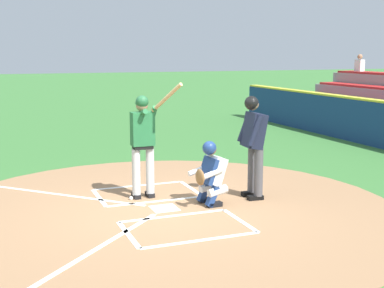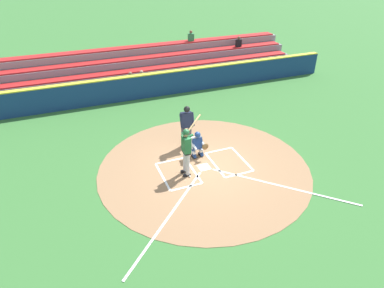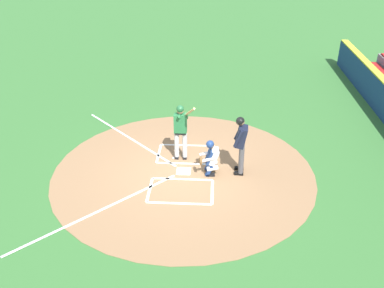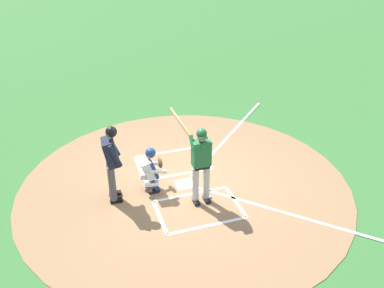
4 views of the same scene
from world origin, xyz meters
name	(u,v)px [view 4 (image 4 of 4)]	position (x,y,z in m)	size (l,w,h in m)	color
ground_plane	(185,184)	(0.00, 0.00, 0.00)	(120.00, 120.00, 0.00)	#387033
dirt_circle	(185,184)	(0.00, 0.00, 0.01)	(8.00, 8.00, 0.01)	#99704C
home_plate_and_chalk	(218,178)	(0.00, 0.88, 0.01)	(7.93, 4.91, 0.01)	white
batter	(201,160)	(0.76, 0.13, 1.10)	(0.93, 0.71, 2.13)	#BCBCBC
catcher	(151,168)	(-0.07, -0.82, 0.59)	(0.62, 0.61, 1.13)	black
plate_umpire	(111,159)	(0.05, -1.71, 1.08)	(0.60, 0.44, 1.86)	#4C4C51
baseball	(210,197)	(0.73, 0.39, 0.04)	(0.07, 0.07, 0.07)	white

